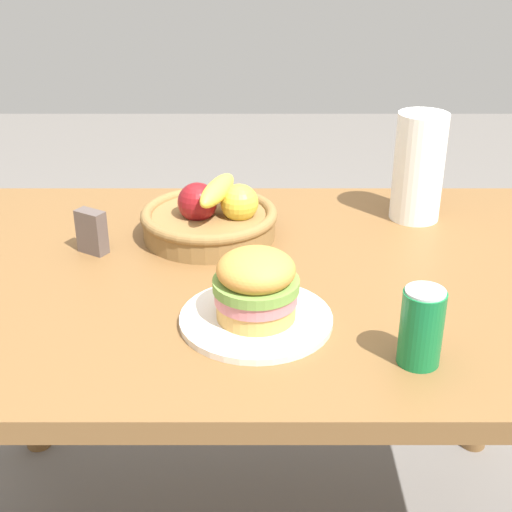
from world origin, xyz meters
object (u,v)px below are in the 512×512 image
(plate, at_px, (256,319))
(sandwich, at_px, (256,285))
(soda_can, at_px, (422,327))
(paper_towel_roll, at_px, (418,167))
(napkin_holder, at_px, (92,232))
(fruit_basket, at_px, (211,217))

(plate, distance_m, sandwich, 0.07)
(sandwich, relative_size, soda_can, 1.15)
(paper_towel_roll, bearing_deg, napkin_holder, -165.45)
(plate, relative_size, sandwich, 1.80)
(paper_towel_roll, distance_m, napkin_holder, 0.71)
(plate, relative_size, paper_towel_roll, 1.08)
(fruit_basket, distance_m, paper_towel_roll, 0.47)
(soda_can, xyz_separation_m, paper_towel_roll, (0.11, 0.57, 0.06))
(fruit_basket, bearing_deg, napkin_holder, -161.77)
(plate, xyz_separation_m, paper_towel_roll, (0.36, 0.45, 0.11))
(fruit_basket, bearing_deg, sandwich, -74.77)
(sandwich, distance_m, napkin_holder, 0.43)
(sandwich, distance_m, fruit_basket, 0.36)
(plate, distance_m, soda_can, 0.28)
(plate, xyz_separation_m, napkin_holder, (-0.33, 0.27, 0.04))
(napkin_holder, bearing_deg, paper_towel_roll, 45.58)
(plate, height_order, paper_towel_roll, paper_towel_roll)
(soda_can, xyz_separation_m, fruit_basket, (-0.35, 0.47, -0.02))
(sandwich, bearing_deg, napkin_holder, 140.42)
(sandwich, bearing_deg, soda_can, -25.00)
(fruit_basket, bearing_deg, soda_can, -53.54)
(sandwich, relative_size, napkin_holder, 1.61)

